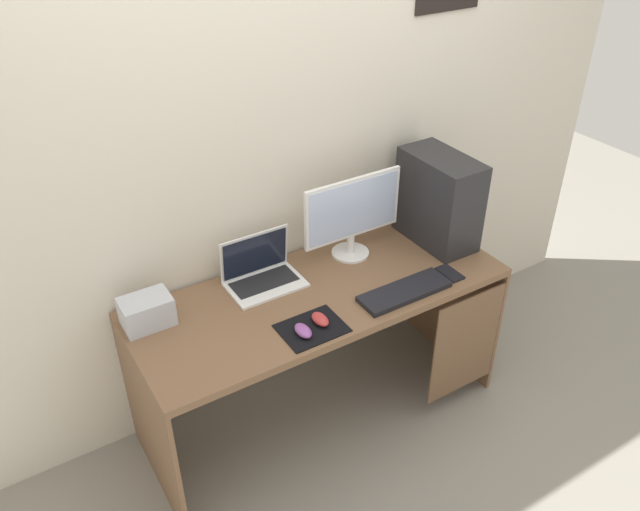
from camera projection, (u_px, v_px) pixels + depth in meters
The scene contains 12 objects.
ground_plane at pixel (320, 410), 3.20m from camera, with size 8.00×8.00×0.00m, color gray.
wall_back at pixel (275, 142), 2.75m from camera, with size 4.00×0.05×2.60m.
desk at pixel (325, 315), 2.87m from camera, with size 1.66×0.65×0.75m.
pc_tower at pixel (439, 199), 3.03m from camera, with size 0.22×0.41×0.44m, color #232326.
monitor at pixel (352, 214), 2.91m from camera, with size 0.50×0.18×0.40m.
laptop at pixel (262, 273), 2.82m from camera, with size 0.33×0.22×0.22m.
projector at pixel (147, 312), 2.57m from camera, with size 0.20×0.14×0.12m, color #B7BCC6.
keyboard at pixel (405, 291), 2.76m from camera, with size 0.42×0.14×0.02m, color black.
mousepad at pixel (312, 328), 2.57m from camera, with size 0.26×0.20×0.01m, color black.
mouse_left at pixel (320, 319), 2.59m from camera, with size 0.06×0.10×0.03m, color #B23333.
mouse_right at pixel (303, 331), 2.53m from camera, with size 0.06×0.10×0.03m, color #8C4C99.
cell_phone at pixel (450, 273), 2.89m from camera, with size 0.07×0.13×0.01m, color black.
Camera 1 is at (-1.19, -1.91, 2.40)m, focal length 36.06 mm.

